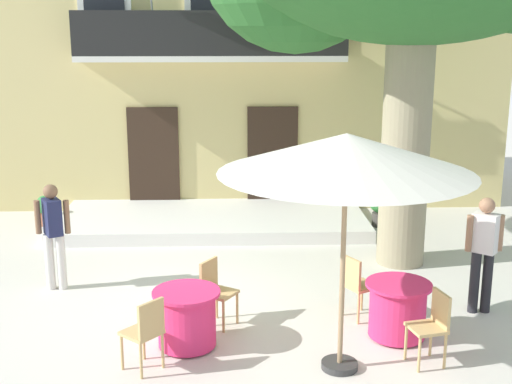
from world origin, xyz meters
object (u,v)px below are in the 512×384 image
Objects in this scene: ground_planter_left at (44,209)px; ground_planter_right at (381,209)px; cafe_table_near_tree at (398,310)px; cafe_chair_middle_0 at (146,330)px; cafe_chair_near_tree_1 at (357,283)px; cafe_umbrella at (346,154)px; cafe_chair_middle_1 at (215,288)px; pedestrian_near_entrance at (53,231)px; cafe_table_middle at (187,318)px; pedestrian_mid_plaza at (484,248)px; cafe_chair_near_tree_0 at (432,323)px.

ground_planter_right is (6.90, -0.31, 0.01)m from ground_planter_left.
cafe_chair_middle_0 is at bearing -166.23° from cafe_table_near_tree.
cafe_chair_near_tree_1 is 7.35m from ground_planter_left.
cafe_chair_middle_0 is 3.10m from cafe_umbrella.
cafe_chair_middle_1 is at bearing 58.47° from cafe_chair_middle_0.
cafe_chair_near_tree_1 is 1.42× the size of ground_planter_right.
pedestrian_near_entrance is at bearing 146.27° from cafe_umbrella.
cafe_chair_middle_1 reaches higher than cafe_table_middle.
ground_planter_right is at bearing 73.31° from cafe_umbrella.
cafe_umbrella reaches higher than pedestrian_mid_plaza.
cafe_chair_middle_1 is at bearing -125.59° from ground_planter_right.
pedestrian_mid_plaza is (1.81, 0.16, 0.43)m from cafe_chair_near_tree_1.
pedestrian_mid_plaza is (4.56, 1.56, 0.43)m from cafe_chair_middle_0.
ground_planter_left is at bearing 120.43° from cafe_table_middle.
pedestrian_near_entrance is at bearing 122.86° from cafe_chair_middle_0.
cafe_table_near_tree is 8.08m from ground_planter_left.
cafe_table_near_tree reaches higher than ground_planter_right.
cafe_table_near_tree is 0.95× the size of cafe_chair_middle_0.
ground_planter_right is (1.77, 5.89, -2.25)m from cafe_umbrella.
cafe_chair_near_tree_1 is 1.00× the size of cafe_chair_middle_1.
cafe_umbrella is (2.30, -0.02, 2.08)m from cafe_chair_middle_0.
cafe_chair_middle_0 is at bearing -125.78° from cafe_table_middle.
pedestrian_near_entrance is at bearing 159.00° from cafe_table_near_tree.
cafe_chair_near_tree_1 is at bearing 3.43° from cafe_chair_middle_1.
cafe_chair_middle_0 is 0.54× the size of pedestrian_mid_plaza.
cafe_chair_middle_0 is (-3.42, -0.07, 0.00)m from cafe_chair_near_tree_0.
cafe_umbrella reaches higher than cafe_chair_middle_1.
ground_planter_right is at bearing -2.53° from ground_planter_left.
ground_planter_right is at bearing 29.02° from pedestrian_near_entrance.
cafe_chair_middle_1 is 0.54× the size of pedestrian_mid_plaza.
cafe_chair_middle_1 is at bearing -176.57° from cafe_chair_near_tree_1.
cafe_umbrella is (-0.88, -0.80, 2.22)m from cafe_table_near_tree.
cafe_chair_middle_1 is at bearing 62.72° from cafe_table_middle.
cafe_chair_middle_0 is (-3.18, -0.78, 0.14)m from cafe_table_near_tree.
cafe_chair_near_tree_1 is 2.56m from cafe_umbrella.
cafe_chair_middle_1 is 2.89m from pedestrian_near_entrance.
cafe_table_near_tree is 0.30× the size of cafe_umbrella.
cafe_umbrella reaches higher than cafe_chair_near_tree_1.
cafe_table_near_tree is 0.95× the size of cafe_chair_middle_1.
ground_planter_right is 0.38× the size of pedestrian_mid_plaza.
cafe_table_near_tree is 2.74m from cafe_table_middle.
pedestrian_mid_plaza reaches higher than cafe_chair_near_tree_1.
pedestrian_near_entrance is (-4.90, 1.88, 0.56)m from cafe_table_near_tree.
cafe_umbrella is at bearing -18.85° from cafe_table_middle.
cafe_chair_middle_0 is at bearing -124.73° from ground_planter_right.
cafe_chair_middle_1 reaches higher than cafe_table_near_tree.
pedestrian_near_entrance is at bearing -150.98° from ground_planter_right.
ground_planter_left is at bearing 138.07° from cafe_table_near_tree.
cafe_table_near_tree is 1.38× the size of ground_planter_left.
cafe_chair_middle_0 is at bearing -121.53° from cafe_chair_middle_1.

